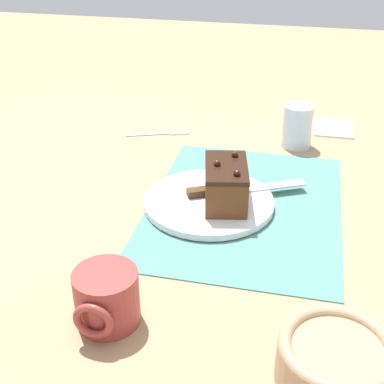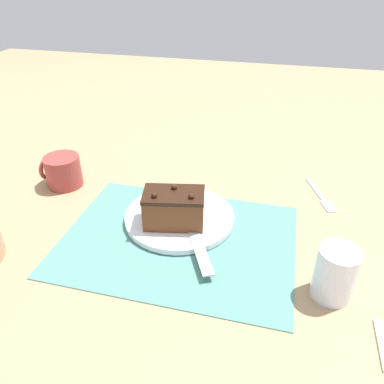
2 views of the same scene
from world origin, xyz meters
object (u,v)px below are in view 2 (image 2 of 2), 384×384
at_px(coffee_mug, 63,171).
at_px(serving_knife, 190,222).
at_px(chocolate_cake, 174,208).
at_px(cake_plate, 180,217).
at_px(drinking_glass, 335,273).
at_px(dessert_fork, 321,197).

bearing_deg(coffee_mug, serving_knife, 163.88).
bearing_deg(coffee_mug, chocolate_cake, 161.80).
bearing_deg(serving_knife, coffee_mug, -42.66).
bearing_deg(cake_plate, chocolate_cake, 85.12).
bearing_deg(chocolate_cake, cake_plate, -94.88).
relative_size(serving_knife, drinking_glass, 2.24).
relative_size(chocolate_cake, drinking_glass, 1.41).
relative_size(drinking_glass, dessert_fork, 0.65).
distance_m(chocolate_cake, coffee_mug, 0.33).
relative_size(serving_knife, dessert_fork, 1.46).
distance_m(chocolate_cake, serving_knife, 0.05).
distance_m(cake_plate, coffee_mug, 0.33).
height_order(cake_plate, dessert_fork, cake_plate).
bearing_deg(drinking_glass, serving_knife, -22.16).
bearing_deg(dessert_fork, drinking_glass, 69.37).
bearing_deg(serving_knife, drinking_glass, 131.30).
distance_m(drinking_glass, dessert_fork, 0.31).
bearing_deg(dessert_fork, cake_plate, 8.33).
relative_size(drinking_glass, coffee_mug, 1.01).
bearing_deg(drinking_glass, chocolate_cake, -19.45).
relative_size(chocolate_cake, coffee_mug, 1.42).
relative_size(chocolate_cake, dessert_fork, 0.92).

